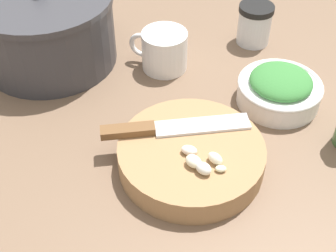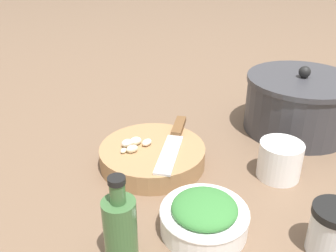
{
  "view_description": "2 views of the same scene",
  "coord_description": "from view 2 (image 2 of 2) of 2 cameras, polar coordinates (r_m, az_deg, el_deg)",
  "views": [
    {
      "loc": [
        -0.34,
        -0.4,
        0.55
      ],
      "look_at": [
        -0.02,
        -0.02,
        0.07
      ],
      "focal_mm": 50.0,
      "sensor_mm": 36.0,
      "label": 1
    },
    {
      "loc": [
        0.65,
        -0.26,
        0.45
      ],
      "look_at": [
        -0.02,
        -0.01,
        0.08
      ],
      "focal_mm": 40.0,
      "sensor_mm": 36.0,
      "label": 2
    }
  ],
  "objects": [
    {
      "name": "ground_plane",
      "position": [
        0.83,
        0.94,
        -5.12
      ],
      "size": [
        5.0,
        5.0,
        0.0
      ],
      "primitive_type": "plane",
      "color": "brown"
    },
    {
      "name": "coffee_mug",
      "position": [
        0.79,
        16.73,
        -4.93
      ],
      "size": [
        0.09,
        0.11,
        0.08
      ],
      "color": "white",
      "rests_on": "ground_plane"
    },
    {
      "name": "herb_bowl",
      "position": [
        0.64,
        5.53,
        -13.51
      ],
      "size": [
        0.15,
        0.15,
        0.06
      ],
      "color": "white",
      "rests_on": "ground_plane"
    },
    {
      "name": "garlic_cloves",
      "position": [
        0.79,
        -5.19,
        -2.74
      ],
      "size": [
        0.05,
        0.08,
        0.02
      ],
      "color": "#F3E9CB",
      "rests_on": "cutting_board"
    },
    {
      "name": "chef_knife",
      "position": [
        0.81,
        0.94,
        -2.11
      ],
      "size": [
        0.21,
        0.15,
        0.01
      ],
      "rotation": [
        0.0,
        0.0,
        4.16
      ],
      "color": "brown",
      "rests_on": "cutting_board"
    },
    {
      "name": "cutting_board",
      "position": [
        0.8,
        -2.32,
        -4.62
      ],
      "size": [
        0.22,
        0.22,
        0.04
      ],
      "color": "#9E754C",
      "rests_on": "ground_plane"
    },
    {
      "name": "spice_jar",
      "position": [
        0.64,
        23.69,
        -14.29
      ],
      "size": [
        0.07,
        0.07,
        0.08
      ],
      "color": "silver",
      "rests_on": "ground_plane"
    },
    {
      "name": "stock_pot",
      "position": [
        0.98,
        19.33,
        3.18
      ],
      "size": [
        0.26,
        0.26,
        0.17
      ],
      "color": "#38383D",
      "rests_on": "ground_plane"
    },
    {
      "name": "oil_bottle",
      "position": [
        0.58,
        -7.29,
        -15.13
      ],
      "size": [
        0.05,
        0.05,
        0.15
      ],
      "color": "#3D6638",
      "rests_on": "ground_plane"
    }
  ]
}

